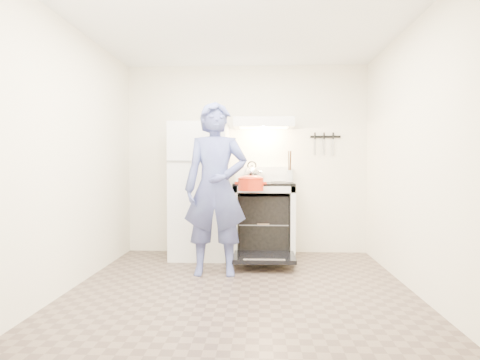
# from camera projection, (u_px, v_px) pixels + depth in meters

# --- Properties ---
(floor) EXTENTS (3.60, 3.60, 0.00)m
(floor) POSITION_uv_depth(u_px,v_px,m) (240.00, 290.00, 4.00)
(floor) COLOR brown
(floor) RESTS_ON ground
(back_wall) EXTENTS (3.20, 0.02, 2.50)m
(back_wall) POSITION_uv_depth(u_px,v_px,m) (246.00, 159.00, 5.75)
(back_wall) COLOR silver
(back_wall) RESTS_ON ground
(refrigerator) EXTENTS (0.70, 0.70, 1.70)m
(refrigerator) POSITION_uv_depth(u_px,v_px,m) (200.00, 190.00, 5.44)
(refrigerator) COLOR silver
(refrigerator) RESTS_ON floor
(stove_body) EXTENTS (0.76, 0.65, 0.92)m
(stove_body) POSITION_uv_depth(u_px,v_px,m) (264.00, 221.00, 5.44)
(stove_body) COLOR silver
(stove_body) RESTS_ON floor
(cooktop) EXTENTS (0.76, 0.65, 0.03)m
(cooktop) POSITION_uv_depth(u_px,v_px,m) (264.00, 184.00, 5.43)
(cooktop) COLOR black
(cooktop) RESTS_ON stove_body
(backsplash) EXTENTS (0.76, 0.07, 0.20)m
(backsplash) POSITION_uv_depth(u_px,v_px,m) (264.00, 174.00, 5.71)
(backsplash) COLOR silver
(backsplash) RESTS_ON cooktop
(oven_door) EXTENTS (0.70, 0.54, 0.04)m
(oven_door) POSITION_uv_depth(u_px,v_px,m) (264.00, 257.00, 4.86)
(oven_door) COLOR black
(oven_door) RESTS_ON floor
(oven_rack) EXTENTS (0.60, 0.52, 0.01)m
(oven_rack) POSITION_uv_depth(u_px,v_px,m) (264.00, 223.00, 5.44)
(oven_rack) COLOR slate
(oven_rack) RESTS_ON stove_body
(range_hood) EXTENTS (0.76, 0.50, 0.12)m
(range_hood) POSITION_uv_depth(u_px,v_px,m) (264.00, 123.00, 5.47)
(range_hood) COLOR silver
(range_hood) RESTS_ON back_wall
(knife_strip) EXTENTS (0.40, 0.02, 0.03)m
(knife_strip) POSITION_uv_depth(u_px,v_px,m) (325.00, 137.00, 5.67)
(knife_strip) COLOR black
(knife_strip) RESTS_ON back_wall
(pizza_stone) EXTENTS (0.35, 0.35, 0.02)m
(pizza_stone) POSITION_uv_depth(u_px,v_px,m) (263.00, 222.00, 5.35)
(pizza_stone) COLOR #997651
(pizza_stone) RESTS_ON oven_rack
(tea_kettle) EXTENTS (0.23, 0.19, 0.27)m
(tea_kettle) POSITION_uv_depth(u_px,v_px,m) (252.00, 172.00, 5.64)
(tea_kettle) COLOR #B4B3B8
(tea_kettle) RESTS_ON cooktop
(utensil_jar) EXTENTS (0.09, 0.09, 0.13)m
(utensil_jar) POSITION_uv_depth(u_px,v_px,m) (290.00, 175.00, 5.28)
(utensil_jar) COLOR silver
(utensil_jar) RESTS_ON cooktop
(person) EXTENTS (0.69, 0.46, 1.84)m
(person) POSITION_uv_depth(u_px,v_px,m) (216.00, 189.00, 4.56)
(person) COLOR navy
(person) RESTS_ON floor
(dutch_oven) EXTENTS (0.37, 0.30, 0.24)m
(dutch_oven) POSITION_uv_depth(u_px,v_px,m) (251.00, 185.00, 4.93)
(dutch_oven) COLOR red
(dutch_oven) RESTS_ON person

